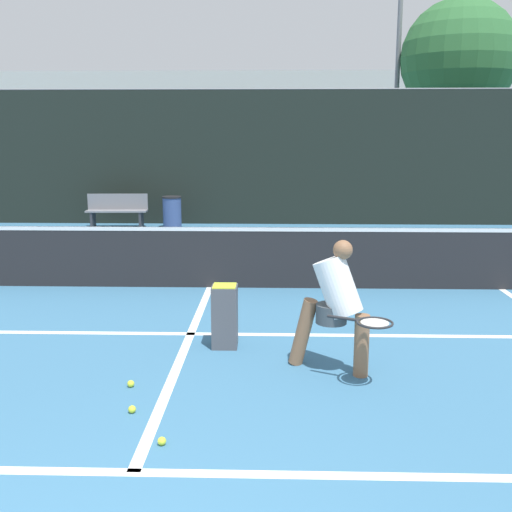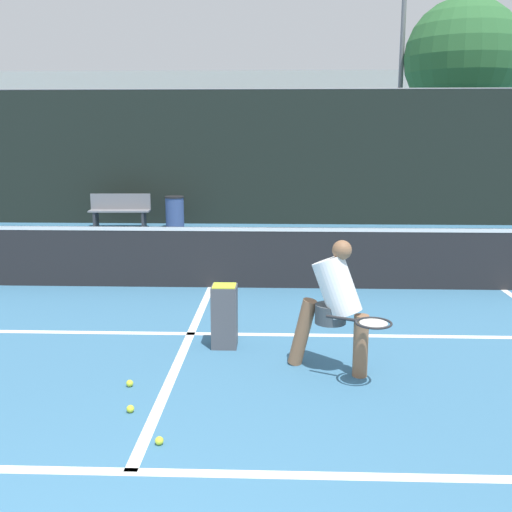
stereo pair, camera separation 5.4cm
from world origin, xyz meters
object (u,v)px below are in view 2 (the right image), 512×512
(player_practicing, at_px, (335,303))
(parked_car, at_px, (174,186))
(trash_bin, at_px, (175,212))
(courtside_bench, at_px, (120,210))
(ball_hopper, at_px, (225,315))

(player_practicing, relative_size, parked_car, 0.29)
(trash_bin, bearing_deg, player_practicing, -71.11)
(courtside_bench, relative_size, parked_car, 0.33)
(ball_hopper, bearing_deg, trash_bin, 103.23)
(courtside_bench, xyz_separation_m, parked_car, (0.53, 5.01, 0.17))
(player_practicing, distance_m, parked_car, 14.86)
(courtside_bench, bearing_deg, trash_bin, -2.23)
(player_practicing, height_order, parked_car, parked_car)
(player_practicing, xyz_separation_m, parked_car, (-4.04, 14.30, -0.08))
(courtside_bench, bearing_deg, player_practicing, -66.40)
(player_practicing, bearing_deg, parked_car, 131.18)
(parked_car, bearing_deg, courtside_bench, -96.10)
(ball_hopper, xyz_separation_m, courtside_bench, (-3.42, 8.61, 0.09))
(parked_car, bearing_deg, trash_bin, -80.21)
(trash_bin, relative_size, parked_car, 0.17)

